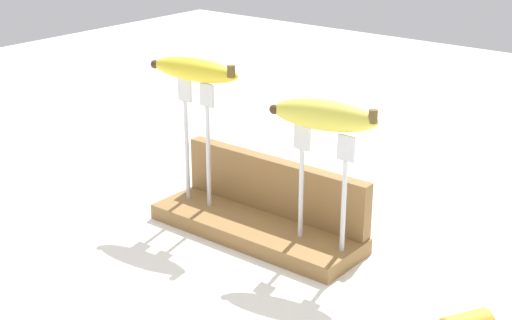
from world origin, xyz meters
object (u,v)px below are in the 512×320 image
banana_raised_left (193,70)px  banana_raised_right (323,116)px  fork_stand_right (321,178)px  fork_stand_left (195,133)px

banana_raised_left → banana_raised_right: banana_raised_left is taller
fork_stand_right → banana_raised_right: 0.09m
fork_stand_left → fork_stand_right: 0.24m
banana_raised_left → fork_stand_right: bearing=0.0°
fork_stand_left → banana_raised_left: bearing=-174.0°
banana_raised_left → banana_raised_right: bearing=-0.0°
banana_raised_right → fork_stand_right: bearing=13.0°
fork_stand_left → banana_raised_right: size_ratio=1.28×
fork_stand_left → banana_raised_right: 0.25m
fork_stand_right → banana_raised_left: (-0.24, -0.00, 0.12)m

